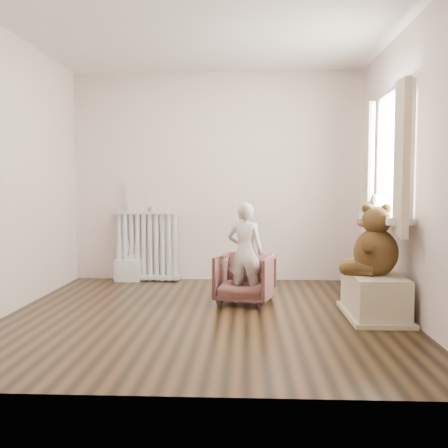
{
  "coord_description": "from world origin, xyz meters",
  "views": [
    {
      "loc": [
        0.37,
        -4.46,
        1.14
      ],
      "look_at": [
        0.15,
        0.45,
        0.8
      ],
      "focal_mm": 40.0,
      "sensor_mm": 36.0,
      "label": 1
    }
  ],
  "objects_px": {
    "teddy_bear": "(376,243)",
    "plush_cat": "(374,203)",
    "toy_vanity": "(128,259)",
    "toy_bench": "(374,294)",
    "armchair": "(245,278)",
    "child": "(245,252)",
    "radiator": "(147,250)"
  },
  "relations": [
    {
      "from": "toy_vanity",
      "to": "plush_cat",
      "type": "bearing_deg",
      "value": -19.87
    },
    {
      "from": "toy_vanity",
      "to": "armchair",
      "type": "bearing_deg",
      "value": -38.2
    },
    {
      "from": "teddy_bear",
      "to": "toy_vanity",
      "type": "bearing_deg",
      "value": 163.71
    },
    {
      "from": "toy_bench",
      "to": "plush_cat",
      "type": "distance_m",
      "value": 1.03
    },
    {
      "from": "toy_vanity",
      "to": "toy_bench",
      "type": "relative_size",
      "value": 0.59
    },
    {
      "from": "radiator",
      "to": "toy_bench",
      "type": "relative_size",
      "value": 1.05
    },
    {
      "from": "toy_bench",
      "to": "radiator",
      "type": "bearing_deg",
      "value": 145.11
    },
    {
      "from": "radiator",
      "to": "armchair",
      "type": "xyz_separation_m",
      "value": [
        1.23,
        -1.18,
        -0.14
      ]
    },
    {
      "from": "child",
      "to": "plush_cat",
      "type": "height_order",
      "value": "plush_cat"
    },
    {
      "from": "toy_bench",
      "to": "armchair",
      "type": "bearing_deg",
      "value": 157.15
    },
    {
      "from": "child",
      "to": "toy_bench",
      "type": "xyz_separation_m",
      "value": [
        1.16,
        -0.44,
        -0.32
      ]
    },
    {
      "from": "armchair",
      "to": "plush_cat",
      "type": "relative_size",
      "value": 2.31
    },
    {
      "from": "toy_bench",
      "to": "plush_cat",
      "type": "height_order",
      "value": "plush_cat"
    },
    {
      "from": "radiator",
      "to": "child",
      "type": "distance_m",
      "value": 1.75
    },
    {
      "from": "armchair",
      "to": "plush_cat",
      "type": "xyz_separation_m",
      "value": [
        1.3,
        0.15,
        0.75
      ]
    },
    {
      "from": "child",
      "to": "toy_bench",
      "type": "distance_m",
      "value": 1.28
    },
    {
      "from": "radiator",
      "to": "toy_vanity",
      "type": "relative_size",
      "value": 1.78
    },
    {
      "from": "teddy_bear",
      "to": "child",
      "type": "bearing_deg",
      "value": 173.53
    },
    {
      "from": "radiator",
      "to": "child",
      "type": "bearing_deg",
      "value": -44.93
    },
    {
      "from": "toy_vanity",
      "to": "child",
      "type": "xyz_separation_m",
      "value": [
        1.46,
        -1.2,
        0.24
      ]
    },
    {
      "from": "armchair",
      "to": "teddy_bear",
      "type": "bearing_deg",
      "value": -9.73
    },
    {
      "from": "armchair",
      "to": "teddy_bear",
      "type": "relative_size",
      "value": 0.88
    },
    {
      "from": "child",
      "to": "toy_bench",
      "type": "relative_size",
      "value": 1.2
    },
    {
      "from": "child",
      "to": "radiator",
      "type": "bearing_deg",
      "value": -29.52
    },
    {
      "from": "armchair",
      "to": "toy_bench",
      "type": "distance_m",
      "value": 1.26
    },
    {
      "from": "toy_bench",
      "to": "teddy_bear",
      "type": "distance_m",
      "value": 0.47
    },
    {
      "from": "plush_cat",
      "to": "radiator",
      "type": "bearing_deg",
      "value": -178.17
    },
    {
      "from": "armchair",
      "to": "plush_cat",
      "type": "bearing_deg",
      "value": 22.1
    },
    {
      "from": "armchair",
      "to": "teddy_bear",
      "type": "distance_m",
      "value": 1.34
    },
    {
      "from": "teddy_bear",
      "to": "plush_cat",
      "type": "xyz_separation_m",
      "value": [
        0.15,
        0.69,
        0.33
      ]
    },
    {
      "from": "toy_vanity",
      "to": "plush_cat",
      "type": "distance_m",
      "value": 3.02
    },
    {
      "from": "toy_vanity",
      "to": "teddy_bear",
      "type": "xyz_separation_m",
      "value": [
        2.61,
        -1.69,
        0.4
      ]
    }
  ]
}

